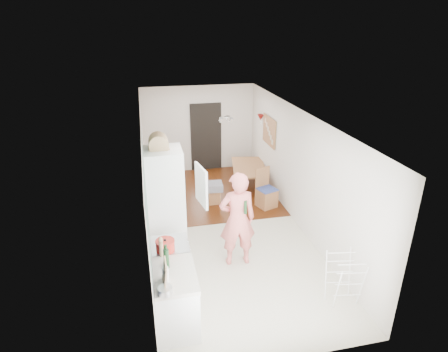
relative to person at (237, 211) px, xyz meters
name	(u,v)px	position (x,y,z in m)	size (l,w,h in m)	color
room_shell	(225,175)	(0.05, 1.24, 0.19)	(3.20, 7.00, 2.50)	silver
floor	(225,228)	(0.05, 1.24, -1.06)	(3.20, 7.00, 0.01)	beige
wood_floor_overlay	(210,192)	(0.05, 3.09, -1.06)	(3.20, 3.30, 0.01)	#501D09
sage_wall_panel	(146,198)	(-1.54, -0.76, 0.79)	(0.02, 3.00, 1.30)	slate
tile_splashback	(152,262)	(-1.53, -1.31, 0.09)	(0.02, 1.90, 0.50)	black
doorway_recess	(206,137)	(0.25, 4.72, -0.06)	(0.90, 0.04, 2.00)	black
base_cabinet	(176,301)	(-1.25, -1.31, -0.63)	(0.60, 0.90, 0.86)	white
worktop	(174,275)	(-1.25, -1.31, -0.17)	(0.62, 0.92, 0.06)	white
range_cooker	(171,269)	(-1.25, -0.56, -0.62)	(0.60, 0.60, 0.88)	white
cooker_top	(169,245)	(-1.25, -0.56, -0.16)	(0.60, 0.60, 0.04)	silver
fridge_housing	(166,206)	(-1.22, 0.46, 0.01)	(0.66, 0.66, 2.15)	white
fridge_door	(201,186)	(-0.61, 0.16, 0.49)	(0.56, 0.04, 0.70)	white
fridge_interior	(182,180)	(-0.91, 0.46, 0.49)	(0.02, 0.52, 0.66)	white
pinboard	(269,131)	(1.63, 3.14, 0.49)	(0.03, 0.90, 0.70)	tan
pinboard_frame	(269,131)	(1.62, 3.14, 0.49)	(0.01, 0.94, 0.74)	#9B6A3E
wall_sconce	(261,117)	(1.59, 3.79, 0.69)	(0.18, 0.18, 0.16)	maroon
person	(237,211)	(0.00, 0.00, 0.00)	(0.78, 0.51, 2.13)	#E5706B
dining_table	(250,177)	(1.20, 3.33, -0.83)	(1.31, 0.73, 0.46)	#9B6A3E
dining_chair	(267,189)	(1.24, 2.01, -0.59)	(0.40, 0.40, 0.95)	#9B6A3E
stool	(213,196)	(0.03, 2.47, -0.87)	(0.29, 0.29, 0.38)	#9B6A3E
grey_drape	(214,186)	(0.04, 2.42, -0.60)	(0.39, 0.39, 0.17)	gray
drying_rack	(344,280)	(1.37, -1.40, -0.64)	(0.43, 0.39, 0.85)	white
bread_bin	(158,143)	(-1.27, 0.53, 1.18)	(0.35, 0.33, 0.18)	tan
red_casserole	(165,245)	(-1.32, -0.72, -0.06)	(0.30, 0.30, 0.17)	red
steel_pan	(165,291)	(-1.39, -1.71, -0.10)	(0.19, 0.19, 0.10)	silver
held_bottle	(245,207)	(0.11, -0.12, 0.13)	(0.05, 0.05, 0.25)	#1B3E1E
bottle_a	(167,259)	(-1.33, -1.16, 0.01)	(0.07, 0.07, 0.30)	#1B3E1E
bottle_b	(166,257)	(-1.34, -1.10, -0.01)	(0.06, 0.06, 0.27)	#1B3E1E
bottle_c	(166,274)	(-1.36, -1.45, -0.03)	(0.09, 0.09, 0.22)	silver
pepper_mill_front	(161,247)	(-1.38, -0.78, -0.04)	(0.06, 0.06, 0.21)	tan
pepper_mill_back	(161,249)	(-1.38, -0.86, -0.03)	(0.06, 0.06, 0.23)	tan
chopping_boards	(165,274)	(-1.38, -1.55, 0.03)	(0.04, 0.26, 0.36)	tan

